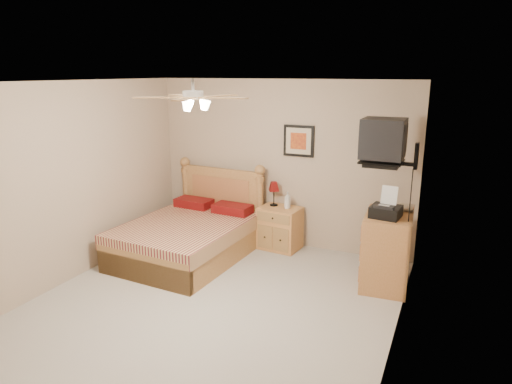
% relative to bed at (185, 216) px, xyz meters
% --- Properties ---
extents(floor, '(4.50, 4.50, 0.00)m').
position_rel_bed_xyz_m(floor, '(1.01, -1.12, -0.63)').
color(floor, '#ADA69C').
rests_on(floor, ground).
extents(ceiling, '(4.00, 4.50, 0.04)m').
position_rel_bed_xyz_m(ceiling, '(1.01, -1.12, 1.87)').
color(ceiling, white).
rests_on(ceiling, ground).
extents(wall_back, '(4.00, 0.04, 2.50)m').
position_rel_bed_xyz_m(wall_back, '(1.01, 1.13, 0.62)').
color(wall_back, tan).
rests_on(wall_back, ground).
extents(wall_front, '(4.00, 0.04, 2.50)m').
position_rel_bed_xyz_m(wall_front, '(1.01, -3.37, 0.62)').
color(wall_front, tan).
rests_on(wall_front, ground).
extents(wall_left, '(0.04, 4.50, 2.50)m').
position_rel_bed_xyz_m(wall_left, '(-0.99, -1.12, 0.62)').
color(wall_left, tan).
rests_on(wall_left, ground).
extents(wall_right, '(0.04, 4.50, 2.50)m').
position_rel_bed_xyz_m(wall_right, '(3.01, -1.12, 0.62)').
color(wall_right, tan).
rests_on(wall_right, ground).
extents(bed, '(1.59, 2.02, 1.26)m').
position_rel_bed_xyz_m(bed, '(0.00, 0.00, 0.00)').
color(bed, '#A06C36').
rests_on(bed, ground).
extents(nightstand, '(0.63, 0.50, 0.64)m').
position_rel_bed_xyz_m(nightstand, '(1.09, 0.88, -0.31)').
color(nightstand, '#C18746').
rests_on(nightstand, ground).
extents(table_lamp, '(0.24, 0.24, 0.37)m').
position_rel_bed_xyz_m(table_lamp, '(0.96, 0.96, 0.20)').
color(table_lamp, '#620B0A').
rests_on(table_lamp, nightstand).
extents(lotion_bottle, '(0.10, 0.10, 0.25)m').
position_rel_bed_xyz_m(lotion_bottle, '(1.20, 0.90, 0.14)').
color(lotion_bottle, silver).
rests_on(lotion_bottle, nightstand).
extents(framed_picture, '(0.46, 0.04, 0.46)m').
position_rel_bed_xyz_m(framed_picture, '(1.28, 1.11, 0.99)').
color(framed_picture, black).
rests_on(framed_picture, wall_back).
extents(dresser, '(0.60, 0.82, 0.93)m').
position_rel_bed_xyz_m(dresser, '(2.74, 0.27, -0.16)').
color(dresser, '#A06933').
rests_on(dresser, ground).
extents(fax_machine, '(0.37, 0.39, 0.36)m').
position_rel_bed_xyz_m(fax_machine, '(2.71, 0.13, 0.48)').
color(fax_machine, black).
rests_on(fax_machine, dresser).
extents(magazine_lower, '(0.28, 0.33, 0.03)m').
position_rel_bed_xyz_m(magazine_lower, '(2.76, 0.53, 0.32)').
color(magazine_lower, '#B6A890').
rests_on(magazine_lower, dresser).
extents(magazine_upper, '(0.21, 0.28, 0.02)m').
position_rel_bed_xyz_m(magazine_upper, '(2.79, 0.55, 0.34)').
color(magazine_upper, tan).
rests_on(magazine_upper, magazine_lower).
extents(wall_tv, '(0.56, 0.46, 0.58)m').
position_rel_bed_xyz_m(wall_tv, '(2.76, 0.22, 1.18)').
color(wall_tv, black).
rests_on(wall_tv, wall_right).
extents(ceiling_fan, '(1.14, 1.14, 0.28)m').
position_rel_bed_xyz_m(ceiling_fan, '(1.01, -1.32, 1.73)').
color(ceiling_fan, silver).
rests_on(ceiling_fan, ceiling).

